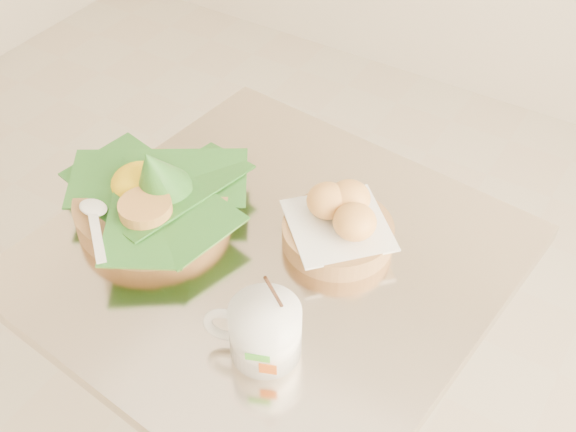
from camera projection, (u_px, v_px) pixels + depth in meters
The scene contains 4 objects.
cafe_table at pixel (273, 336), 1.33m from camera, with size 0.77×0.77×0.75m.
rice_basket at pixel (150, 197), 1.22m from camera, with size 0.33×0.33×0.17m.
bread_basket at pixel (340, 223), 1.18m from camera, with size 0.22×0.22×0.10m.
coffee_mug at pixel (263, 330), 1.01m from camera, with size 0.14×0.11×0.18m.
Camera 1 is at (0.65, -0.63, 1.61)m, focal length 45.00 mm.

